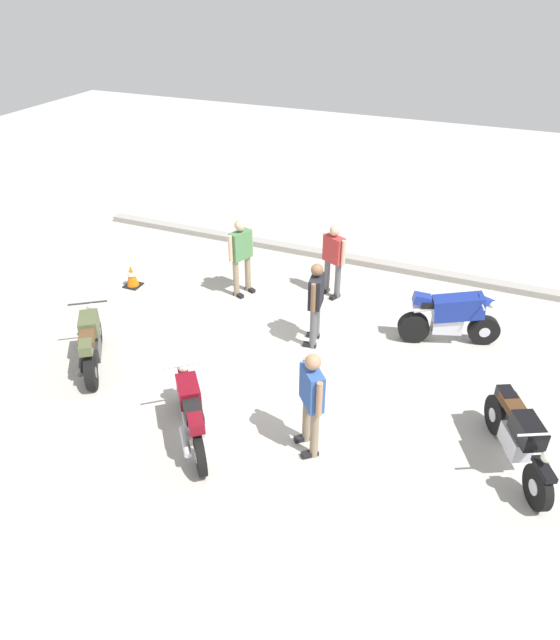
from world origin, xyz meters
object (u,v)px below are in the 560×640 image
object	(u,v)px
person_in_green_shirt	(241,252)
motorcycle_blue_sportbike	(452,316)
person_in_red_shirt	(333,256)
person_in_black_shirt	(316,299)
motorcycle_black_cruiser	(518,438)
motorcycle_maroon_cruiser	(191,412)
person_in_blue_shirt	(311,396)
traffic_cone	(132,276)
motorcycle_olive_vintage	(91,343)

from	to	relation	value
person_in_green_shirt	motorcycle_blue_sportbike	bearing A→B (deg)	20.55
person_in_red_shirt	person_in_black_shirt	distance (m)	1.94
motorcycle_black_cruiser	person_in_green_shirt	size ratio (longest dim) A/B	1.09
motorcycle_maroon_cruiser	motorcycle_black_cruiser	bearing A→B (deg)	-112.41
motorcycle_maroon_cruiser	person_in_black_shirt	world-z (taller)	person_in_black_shirt
person_in_black_shirt	person_in_blue_shirt	bearing A→B (deg)	100.12
person_in_green_shirt	traffic_cone	bearing A→B (deg)	-141.67
motorcycle_blue_sportbike	person_in_black_shirt	bearing A→B (deg)	-175.33
motorcycle_olive_vintage	person_in_black_shirt	world-z (taller)	person_in_black_shirt
person_in_blue_shirt	motorcycle_blue_sportbike	bearing A→B (deg)	-152.07
motorcycle_olive_vintage	motorcycle_maroon_cruiser	world-z (taller)	motorcycle_maroon_cruiser
person_in_green_shirt	person_in_blue_shirt	bearing A→B (deg)	-29.29
motorcycle_maroon_cruiser	person_in_green_shirt	size ratio (longest dim) A/B	0.97
person_in_red_shirt	motorcycle_olive_vintage	bearing A→B (deg)	-12.06
motorcycle_black_cruiser	person_in_blue_shirt	size ratio (longest dim) A/B	1.09
person_in_red_shirt	person_in_blue_shirt	size ratio (longest dim) A/B	0.95
person_in_black_shirt	traffic_cone	bearing A→B (deg)	-14.66
motorcycle_olive_vintage	person_in_red_shirt	bearing A→B (deg)	-72.77
motorcycle_olive_vintage	motorcycle_black_cruiser	xyz separation A→B (m)	(7.32, 0.39, 0.03)
person_in_blue_shirt	person_in_green_shirt	distance (m)	4.97
person_in_green_shirt	motorcycle_maroon_cruiser	bearing A→B (deg)	-50.95
person_in_green_shirt	traffic_cone	xyz separation A→B (m)	(-2.49, -0.68, -0.76)
person_in_black_shirt	person_in_red_shirt	bearing A→B (deg)	-89.97
motorcycle_black_cruiser	person_in_black_shirt	world-z (taller)	person_in_black_shirt
motorcycle_blue_sportbike	person_in_green_shirt	bearing A→B (deg)	159.25
person_in_green_shirt	traffic_cone	distance (m)	2.69
motorcycle_blue_sportbike	person_in_red_shirt	world-z (taller)	person_in_red_shirt
motorcycle_olive_vintage	person_in_blue_shirt	distance (m)	4.47
person_in_red_shirt	traffic_cone	bearing A→B (deg)	-46.51
motorcycle_blue_sportbike	person_in_black_shirt	xyz separation A→B (m)	(-2.42, -1.03, 0.40)
traffic_cone	motorcycle_maroon_cruiser	bearing A→B (deg)	-44.89
motorcycle_blue_sportbike	traffic_cone	world-z (taller)	motorcycle_blue_sportbike
motorcycle_blue_sportbike	person_in_green_shirt	distance (m)	4.59
motorcycle_olive_vintage	motorcycle_maroon_cruiser	xyz separation A→B (m)	(2.65, -0.96, 0.03)
motorcycle_black_cruiser	motorcycle_maroon_cruiser	world-z (taller)	same
motorcycle_maroon_cruiser	person_in_green_shirt	distance (m)	4.63
motorcycle_maroon_cruiser	person_in_green_shirt	world-z (taller)	person_in_green_shirt
motorcycle_black_cruiser	person_in_green_shirt	xyz separation A→B (m)	(-5.95, 3.08, 0.50)
person_in_black_shirt	traffic_cone	world-z (taller)	person_in_black_shirt
motorcycle_blue_sportbike	person_in_red_shirt	bearing A→B (deg)	143.37
motorcycle_maroon_cruiser	traffic_cone	xyz separation A→B (m)	(-3.76, 3.75, -0.26)
motorcycle_maroon_cruiser	person_in_black_shirt	distance (m)	3.36
motorcycle_blue_sportbike	traffic_cone	distance (m)	7.08
person_in_blue_shirt	person_in_green_shirt	size ratio (longest dim) A/B	1.00
motorcycle_black_cruiser	motorcycle_maroon_cruiser	distance (m)	4.86
motorcycle_maroon_cruiser	person_in_green_shirt	bearing A→B (deg)	-22.44
motorcycle_olive_vintage	motorcycle_black_cruiser	world-z (taller)	motorcycle_black_cruiser
motorcycle_black_cruiser	person_in_green_shirt	distance (m)	6.72
motorcycle_blue_sportbike	person_in_black_shirt	size ratio (longest dim) A/B	1.11
motorcycle_olive_vintage	motorcycle_blue_sportbike	xyz separation A→B (m)	(5.95, 3.27, 0.11)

